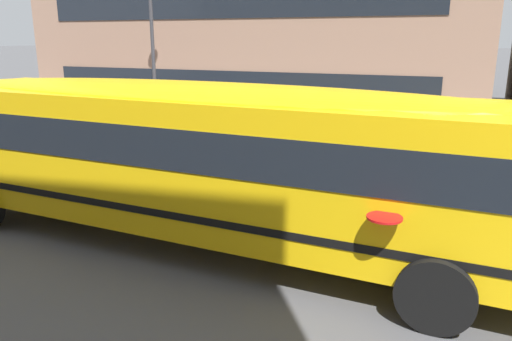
% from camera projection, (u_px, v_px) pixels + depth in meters
% --- Properties ---
extents(ground_plane, '(400.00, 400.00, 0.00)m').
position_uv_depth(ground_plane, '(420.00, 245.00, 9.40)').
color(ground_plane, '#4C4C4F').
extents(sidewalk_far, '(120.00, 3.00, 0.01)m').
position_uv_depth(sidewalk_far, '(443.00, 154.00, 16.73)').
color(sidewalk_far, gray).
rests_on(sidewalk_far, ground_plane).
extents(lane_centreline, '(110.00, 0.16, 0.01)m').
position_uv_depth(lane_centreline, '(420.00, 245.00, 9.40)').
color(lane_centreline, silver).
rests_on(lane_centreline, ground_plane).
extents(school_bus, '(13.67, 3.52, 3.04)m').
position_uv_depth(school_bus, '(210.00, 151.00, 9.05)').
color(school_bus, yellow).
rests_on(school_bus, ground_plane).
extents(parked_car_red_mid_block, '(3.91, 1.90, 1.64)m').
position_uv_depth(parked_car_red_mid_block, '(26.00, 114.00, 20.01)').
color(parked_car_red_mid_block, maroon).
rests_on(parked_car_red_mid_block, ground_plane).
extents(street_lamp, '(0.44, 0.44, 6.80)m').
position_uv_depth(street_lamp, '(152.00, 24.00, 19.10)').
color(street_lamp, '#38383D').
rests_on(street_lamp, ground_plane).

